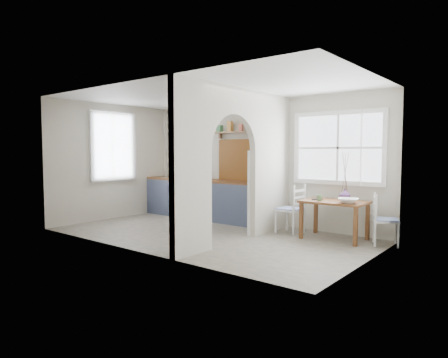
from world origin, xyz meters
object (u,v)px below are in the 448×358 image
Objects in this scene: chair_right at (386,220)px; vase at (345,195)px; dining_table at (334,220)px; chair_left at (290,209)px; kettle at (269,177)px.

vase is (-0.74, 0.10, 0.35)m from chair_right.
chair_right is at bearing -7.79° from vase.
dining_table is 5.42× the size of vase.
kettle reaches higher than chair_left.
chair_right is 4.25× the size of vase.
chair_right is 0.83m from vase.
vase is at bearing 16.29° from kettle.
chair_left is 1.09× the size of chair_right.
kettle reaches higher than chair_right.
kettle is at bearing -108.67° from chair_left.
dining_table is 1.64m from kettle.
kettle is at bearing 65.46° from chair_right.
vase is at bearing 105.47° from chair_left.
kettle is (-0.62, 0.24, 0.55)m from chair_left.
chair_right is 3.76× the size of kettle.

